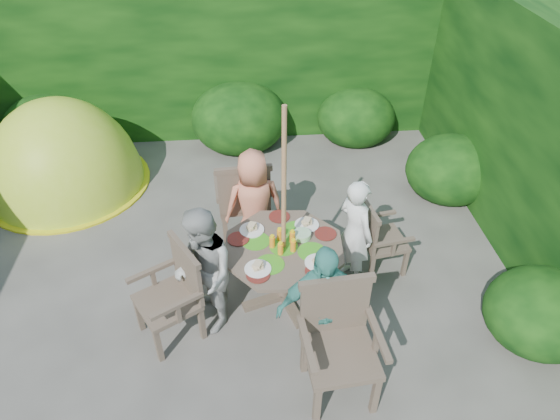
{
  "coord_description": "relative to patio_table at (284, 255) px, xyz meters",
  "views": [
    {
      "loc": [
        0.63,
        -3.48,
        3.95
      ],
      "look_at": [
        0.97,
        0.49,
        0.85
      ],
      "focal_mm": 32.0,
      "sensor_mm": 36.0,
      "label": 1
    }
  ],
  "objects": [
    {
      "name": "parasol_pole",
      "position": [
        -0.0,
        -0.0,
        0.5
      ],
      "size": [
        0.06,
        0.06,
        2.2
      ],
      "primitive_type": "cylinder",
      "rotation": [
        0.0,
        0.0,
        0.32
      ],
      "color": "olive",
      "rests_on": "ground"
    },
    {
      "name": "child_left",
      "position": [
        -0.76,
        -0.25,
        0.08
      ],
      "size": [
        0.68,
        0.78,
        1.35
      ],
      "primitive_type": "imported",
      "rotation": [
        0.0,
        0.0,
        -1.28
      ],
      "color": "#A4A6A0",
      "rests_on": "ground"
    },
    {
      "name": "child_right",
      "position": [
        0.76,
        0.25,
        0.03
      ],
      "size": [
        0.49,
        0.55,
        1.26
      ],
      "primitive_type": "imported",
      "rotation": [
        0.0,
        0.0,
        2.09
      ],
      "color": "silver",
      "rests_on": "ground"
    },
    {
      "name": "garden_chair_back",
      "position": [
        -0.37,
        1.03,
        -0.04
      ],
      "size": [
        0.67,
        0.61,
        1.05
      ],
      "rotation": [
        0.0,
        0.0,
        3.22
      ],
      "color": "#45392D",
      "rests_on": "ground"
    },
    {
      "name": "ground",
      "position": [
        -0.98,
        -0.09,
        -0.6
      ],
      "size": [
        60.0,
        60.0,
        0.0
      ],
      "primitive_type": "plane",
      "color": "#494742",
      "rests_on": "ground"
    },
    {
      "name": "child_back",
      "position": [
        -0.25,
        0.76,
        0.06
      ],
      "size": [
        0.7,
        0.52,
        1.32
      ],
      "primitive_type": "imported",
      "rotation": [
        0.0,
        0.0,
        3.3
      ],
      "color": "#DB7B5A",
      "rests_on": "ground"
    },
    {
      "name": "garden_chair_left",
      "position": [
        -1.05,
        -0.33,
        -0.09
      ],
      "size": [
        0.73,
        0.75,
        0.96
      ],
      "rotation": [
        0.0,
        0.0,
        -1.04
      ],
      "color": "#45392D",
      "rests_on": "ground"
    },
    {
      "name": "hedge_enclosure",
      "position": [
        -0.98,
        1.24,
        0.65
      ],
      "size": [
        9.0,
        9.0,
        2.5
      ],
      "color": "black",
      "rests_on": "ground"
    },
    {
      "name": "garden_chair_front",
      "position": [
        0.36,
        -1.03,
        -0.03
      ],
      "size": [
        0.68,
        0.62,
        1.06
      ],
      "rotation": [
        0.0,
        0.0,
        0.09
      ],
      "color": "#45392D",
      "rests_on": "ground"
    },
    {
      "name": "garden_chair_right",
      "position": [
        1.04,
        0.36,
        -0.15
      ],
      "size": [
        0.52,
        0.57,
        0.84
      ],
      "rotation": [
        0.0,
        0.0,
        1.73
      ],
      "color": "#45392D",
      "rests_on": "ground"
    },
    {
      "name": "child_front",
      "position": [
        0.25,
        -0.76,
        0.07
      ],
      "size": [
        0.82,
        0.42,
        1.34
      ],
      "primitive_type": "imported",
      "rotation": [
        0.0,
        0.0,
        0.12
      ],
      "color": "teal",
      "rests_on": "ground"
    },
    {
      "name": "patio_table",
      "position": [
        0.0,
        0.0,
        0.0
      ],
      "size": [
        1.55,
        1.55,
        0.86
      ],
      "rotation": [
        0.0,
        0.0,
        0.32
      ],
      "color": "#45392D",
      "rests_on": "ground"
    },
    {
      "name": "dome_tent",
      "position": [
        -2.74,
        2.29,
        -0.6
      ],
      "size": [
        2.46,
        2.46,
        2.47
      ],
      "rotation": [
        0.0,
        0.0,
        0.25
      ],
      "color": "#B6D929",
      "rests_on": "ground"
    }
  ]
}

